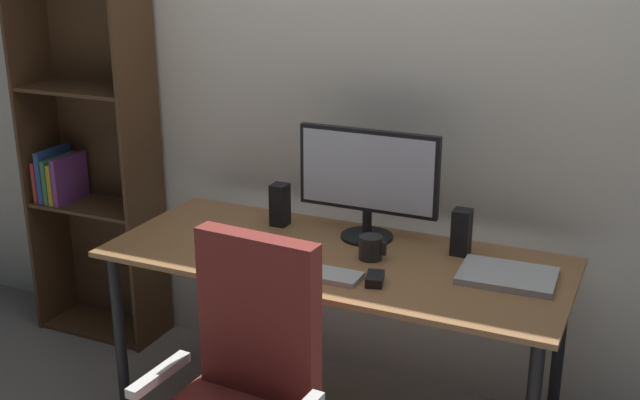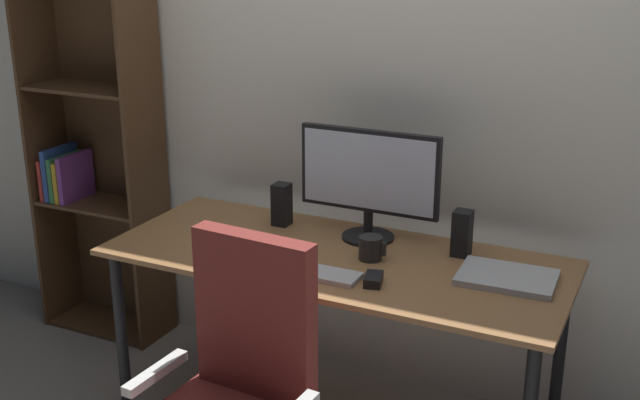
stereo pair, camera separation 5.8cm
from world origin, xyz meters
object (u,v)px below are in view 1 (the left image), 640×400
monitor (368,177)px  mouse (375,279)px  coffee_mug (371,248)px  speaker_left (280,205)px  desk (335,276)px  speaker_right (461,232)px  bookshelf (91,151)px  laptop (507,276)px  keyboard (320,273)px

monitor → mouse: 0.47m
coffee_mug → speaker_left: speaker_left is taller
desk → mouse: bearing=-38.0°
coffee_mug → speaker_right: size_ratio=0.59×
desk → bookshelf: (-1.39, 0.35, 0.24)m
mouse → speaker_right: 0.42m
mouse → coffee_mug: 0.21m
coffee_mug → bookshelf: size_ratio=0.06×
desk → coffee_mug: coffee_mug is taller
speaker_left → laptop: bearing=-8.9°
keyboard → speaker_left: 0.53m
speaker_left → speaker_right: same height
mouse → speaker_left: size_ratio=0.56×
desk → laptop: laptop is taller
desk → speaker_left: speaker_left is taller
monitor → bookshelf: bearing=174.5°
desk → monitor: bearing=79.0°
monitor → bookshelf: (-1.43, 0.14, -0.09)m
speaker_right → laptop: bearing=-36.1°
coffee_mug → laptop: size_ratio=0.32×
speaker_right → bookshelf: (-1.80, 0.15, 0.07)m
desk → keyboard: bearing=-83.0°
laptop → bookshelf: bearing=169.3°
speaker_left → monitor: bearing=1.2°
keyboard → speaker_right: speaker_right is taller
keyboard → coffee_mug: 0.24m
speaker_right → mouse: bearing=-117.6°
mouse → laptop: bearing=14.8°
speaker_right → desk: bearing=-154.1°
coffee_mug → laptop: coffee_mug is taller
speaker_left → bookshelf: bookshelf is taller
keyboard → mouse: bearing=5.7°
coffee_mug → laptop: bearing=3.5°
monitor → coffee_mug: size_ratio=5.44×
monitor → speaker_left: (-0.37, -0.01, -0.16)m
monitor → speaker_right: 0.40m
keyboard → speaker_left: (-0.35, 0.39, 0.08)m
desk → monitor: (0.04, 0.21, 0.33)m
coffee_mug → laptop: 0.48m
speaker_left → bookshelf: size_ratio=0.09×
desk → monitor: monitor is taller
monitor → laptop: (0.57, -0.16, -0.23)m
speaker_right → keyboard: bearing=-134.8°
mouse → desk: bearing=127.6°
monitor → speaker_right: (0.37, -0.01, -0.16)m
laptop → speaker_right: 0.26m
coffee_mug → bookshelf: (-1.52, 0.32, 0.11)m
coffee_mug → bookshelf: 1.56m
monitor → speaker_right: size_ratio=3.22×
desk → speaker_right: (0.41, 0.20, 0.17)m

